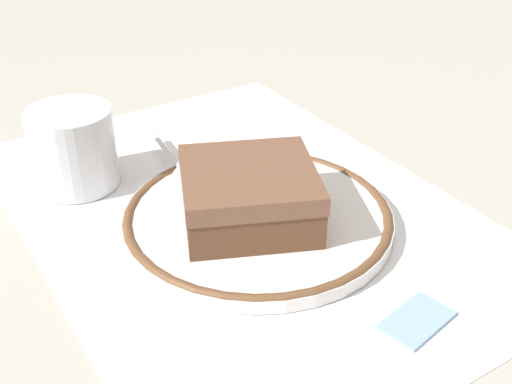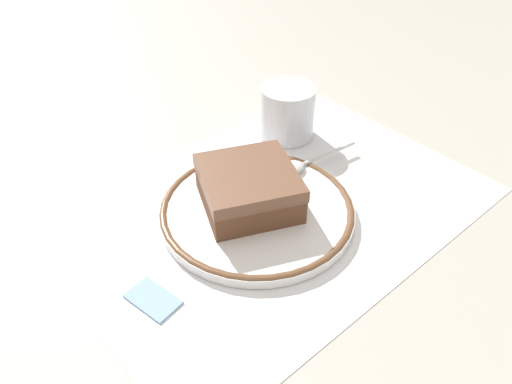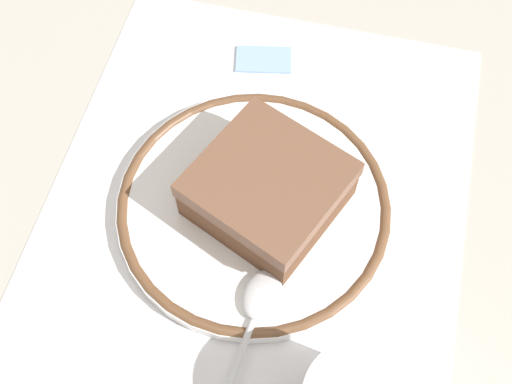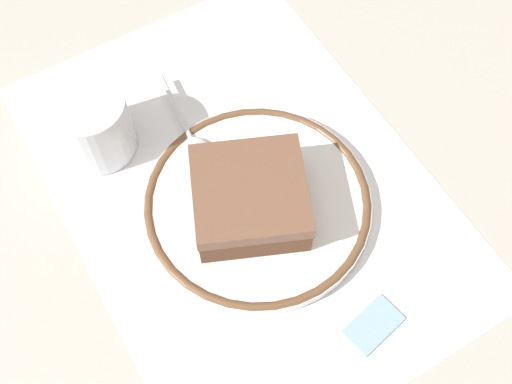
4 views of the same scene
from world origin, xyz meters
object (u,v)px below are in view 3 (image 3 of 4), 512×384
Objects in this scene: plate at (256,207)px; cake_slice at (268,189)px; spoon at (257,308)px; sugar_packet at (264,58)px.

cake_slice is at bearing 111.07° from plate.
spoon reaches higher than plate.
cake_slice reaches higher than plate.
plate is 4.31× the size of sugar_packet.
cake_slice is at bearing -171.91° from spoon.
plate is 0.03m from cake_slice.
spoon is (0.09, 0.01, -0.02)m from cake_slice.
spoon is (0.08, 0.02, 0.01)m from plate.
sugar_packet is (-0.15, -0.04, -0.03)m from cake_slice.
cake_slice is 0.09m from spoon.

